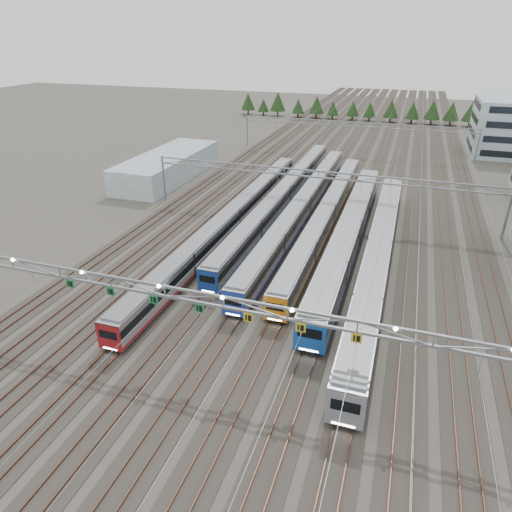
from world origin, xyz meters
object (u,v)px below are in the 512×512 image
(train_c, at_px, (303,205))
(gantry_mid, at_px, (318,180))
(train_b, at_px, (283,194))
(gantry_near, at_px, (223,305))
(train_d, at_px, (327,214))
(train_a, at_px, (232,218))
(train_f, at_px, (378,253))
(train_e, at_px, (349,232))
(west_shed, at_px, (168,166))
(gantry_far, at_px, (355,128))

(train_c, relative_size, gantry_mid, 1.14)
(train_b, relative_size, gantry_near, 1.17)
(train_b, xyz_separation_m, train_c, (4.50, -4.36, 0.03))
(train_d, bearing_deg, train_b, 142.23)
(train_a, distance_m, train_d, 14.98)
(train_d, distance_m, gantry_mid, 5.76)
(train_a, relative_size, train_f, 1.12)
(gantry_near, bearing_deg, gantry_mid, 89.93)
(train_d, distance_m, train_f, 15.37)
(train_c, height_order, train_d, train_c)
(train_e, relative_size, gantry_mid, 0.93)
(west_shed, bearing_deg, gantry_near, -57.17)
(train_b, relative_size, west_shed, 2.20)
(train_f, bearing_deg, train_b, 132.82)
(train_c, xyz_separation_m, gantry_mid, (2.25, 0.26, 4.40))
(gantry_near, bearing_deg, west_shed, 122.83)
(train_c, bearing_deg, gantry_near, -86.84)
(train_c, bearing_deg, train_b, 135.91)
(train_a, distance_m, west_shed, 31.60)
(train_e, height_order, train_f, train_e)
(train_e, height_order, west_shed, west_shed)
(train_c, bearing_deg, west_shed, 158.05)
(gantry_near, xyz_separation_m, west_shed, (-33.97, 52.66, -4.61))
(train_a, distance_m, gantry_near, 33.13)
(train_a, distance_m, gantry_far, 55.69)
(train_c, bearing_deg, gantry_mid, 6.68)
(train_d, distance_m, west_shed, 39.41)
(train_a, bearing_deg, train_d, 25.66)
(train_a, bearing_deg, gantry_mid, 39.77)
(gantry_near, xyz_separation_m, gantry_far, (0.05, 85.12, -0.70))
(train_a, height_order, train_b, train_b)
(train_a, distance_m, train_c, 12.80)
(train_e, xyz_separation_m, west_shed, (-40.77, 22.34, 0.17))
(train_a, relative_size, train_d, 1.11)
(train_e, relative_size, train_f, 0.91)
(gantry_far, bearing_deg, train_f, -79.44)
(train_a, height_order, gantry_near, gantry_near)
(train_b, bearing_deg, train_a, -108.49)
(gantry_far, bearing_deg, gantry_near, -90.03)
(train_e, height_order, gantry_near, gantry_near)
(train_a, bearing_deg, train_f, -14.86)
(train_b, bearing_deg, west_shed, 162.79)
(train_a, height_order, train_e, train_e)
(train_b, distance_m, gantry_near, 45.01)
(gantry_near, height_order, west_shed, gantry_near)
(train_b, bearing_deg, gantry_mid, -31.24)
(gantry_near, bearing_deg, train_b, 98.62)
(train_a, relative_size, gantry_near, 1.14)
(gantry_far, bearing_deg, train_d, -87.31)
(train_d, xyz_separation_m, gantry_mid, (-2.25, 2.88, 4.45))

